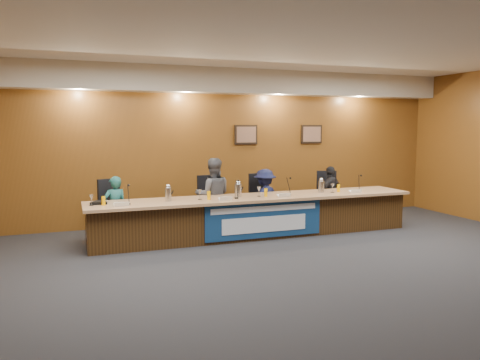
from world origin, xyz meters
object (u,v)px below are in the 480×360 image
object	(u,v)px
banner	(265,220)
office_chair_d	(328,200)
office_chair_b	(212,207)
speakerphone	(98,203)
panelist_a	(115,208)
carafe_mid	(238,190)
panelist_b	(213,195)
dais_body	(256,217)
panelist_c	(265,199)
office_chair_a	(115,213)
office_chair_c	(263,204)
carafe_right	(321,187)
carafe_left	(168,194)
panelist_d	(331,195)

from	to	relation	value
banner	office_chair_d	size ratio (longest dim) A/B	4.58
office_chair_b	speakerphone	size ratio (longest dim) A/B	1.50
banner	office_chair_b	world-z (taller)	banner
panelist_a	carafe_mid	world-z (taller)	panelist_a
office_chair_d	panelist_b	bearing A→B (deg)	-159.07
dais_body	panelist_c	distance (m)	0.74
panelist_c	carafe_mid	distance (m)	0.99
office_chair_a	speakerphone	bearing A→B (deg)	-136.73
panelist_b	office_chair_c	size ratio (longest dim) A/B	2.98
banner	speakerphone	world-z (taller)	speakerphone
carafe_right	office_chair_b	bearing A→B (deg)	161.75
panelist_a	carafe_left	xyz separation A→B (m)	(0.83, -0.61, 0.29)
panelist_a	speakerphone	distance (m)	0.65
panelist_b	office_chair_a	world-z (taller)	panelist_b
dais_body	panelist_a	bearing A→B (deg)	167.27
dais_body	speakerphone	world-z (taller)	speakerphone
office_chair_d	carafe_right	bearing A→B (deg)	-111.45
office_chair_b	carafe_mid	xyz separation A→B (m)	(0.31, -0.66, 0.39)
speakerphone	panelist_d	bearing A→B (deg)	6.46
panelist_a	office_chair_d	world-z (taller)	panelist_a
banner	dais_body	bearing A→B (deg)	90.00
panelist_a	carafe_right	world-z (taller)	panelist_a
carafe_left	speakerphone	xyz separation A→B (m)	(-1.15, 0.07, -0.09)
carafe_mid	office_chair_a	bearing A→B (deg)	162.80
office_chair_b	carafe_left	world-z (taller)	carafe_left
panelist_d	office_chair_d	xyz separation A→B (m)	(0.00, 0.10, -0.12)
banner	office_chair_a	world-z (taller)	banner
office_chair_d	panelist_a	bearing A→B (deg)	-159.98
speakerphone	office_chair_a	bearing A→B (deg)	63.66
office_chair_a	banner	bearing A→B (deg)	-43.83
panelist_c	office_chair_c	xyz separation A→B (m)	(0.00, 0.10, -0.11)
office_chair_b	carafe_right	bearing A→B (deg)	-22.59
dais_body	carafe_right	xyz separation A→B (m)	(1.37, -0.01, 0.51)
office_chair_d	carafe_right	xyz separation A→B (m)	(-0.56, -0.67, 0.38)
banner	panelist_c	bearing A→B (deg)	66.69
carafe_mid	carafe_right	bearing A→B (deg)	-0.26
office_chair_a	carafe_mid	world-z (taller)	carafe_mid
office_chair_c	carafe_right	world-z (taller)	carafe_right
panelist_d	office_chair_d	bearing A→B (deg)	-112.93
panelist_d	office_chair_c	xyz separation A→B (m)	(-1.51, 0.10, -0.12)
panelist_a	panelist_b	bearing A→B (deg)	167.85
office_chair_c	panelist_c	bearing A→B (deg)	-92.16
office_chair_b	carafe_left	distance (m)	1.28
speakerphone	office_chair_c	bearing A→B (deg)	11.18
panelist_b	panelist_d	bearing A→B (deg)	-168.83
carafe_right	speakerphone	bearing A→B (deg)	179.56
panelist_d	speakerphone	size ratio (longest dim) A/B	3.75
office_chair_a	carafe_mid	distance (m)	2.26
dais_body	office_chair_a	world-z (taller)	dais_body
panelist_c	office_chair_d	bearing A→B (deg)	161.19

